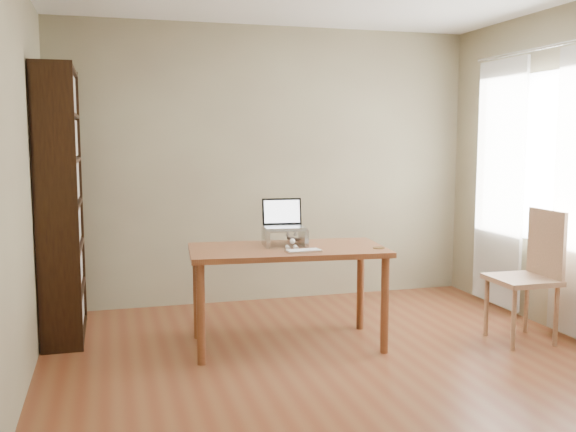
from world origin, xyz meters
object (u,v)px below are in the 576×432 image
object	(u,v)px
laptop	(283,220)
cat	(287,237)
keyboard	(303,251)
bookshelf	(61,204)
chair	(531,270)
desk	(288,260)

from	to	relation	value
laptop	cat	world-z (taller)	laptop
cat	keyboard	bearing A→B (deg)	-78.36
bookshelf	chair	bearing A→B (deg)	-17.43
keyboard	chair	bearing A→B (deg)	-9.18
cat	chair	size ratio (longest dim) A/B	0.46
keyboard	chair	size ratio (longest dim) A/B	0.26
keyboard	desk	bearing A→B (deg)	100.42
laptop	chair	world-z (taller)	laptop
keyboard	cat	distance (m)	0.34
bookshelf	desk	size ratio (longest dim) A/B	1.40
bookshelf	keyboard	bearing A→B (deg)	-28.71
bookshelf	laptop	world-z (taller)	bookshelf
laptop	keyboard	world-z (taller)	laptop
desk	bookshelf	bearing A→B (deg)	161.76
desk	chair	bearing A→B (deg)	-6.75
bookshelf	desk	xyz separation A→B (m)	(1.63, -0.70, -0.39)
desk	keyboard	size ratio (longest dim) A/B	5.76
laptop	cat	distance (m)	0.13
desk	chair	xyz separation A→B (m)	(1.84, -0.39, -0.10)
bookshelf	cat	xyz separation A→B (m)	(1.65, -0.59, -0.24)
cat	laptop	bearing A→B (deg)	144.65
bookshelf	chair	size ratio (longest dim) A/B	2.07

